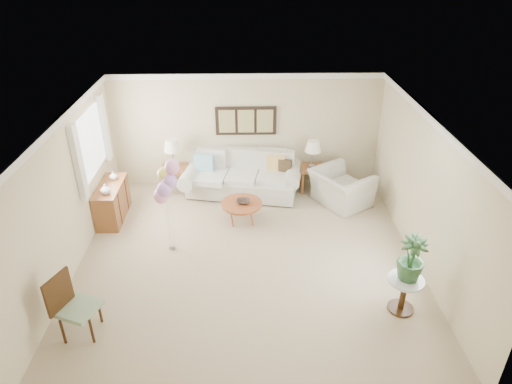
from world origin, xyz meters
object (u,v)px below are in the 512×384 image
armchair (341,188)px  sofa (242,178)px  accent_chair (72,304)px  coffee_table (242,204)px  balloon_cluster (166,182)px

armchair → sofa: bearing=43.3°
armchair → accent_chair: (-4.53, -3.64, 0.16)m
coffee_table → sofa: bearing=89.3°
accent_chair → balloon_cluster: size_ratio=0.57×
armchair → accent_chair: 5.81m
accent_chair → coffee_table: bearing=51.3°
coffee_table → accent_chair: accent_chair is taller
sofa → accent_chair: bearing=-119.9°
sofa → balloon_cluster: (-1.29, -2.16, 1.03)m
coffee_table → balloon_cluster: size_ratio=0.46×
sofa → coffee_table: sofa is taller
armchair → balloon_cluster: (-3.41, -1.62, 1.04)m
coffee_table → armchair: (2.14, 0.66, -0.01)m
accent_chair → balloon_cluster: bearing=61.1°
armchair → coffee_table: bearing=74.6°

